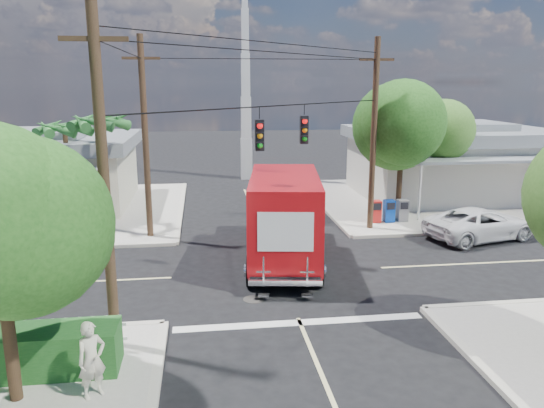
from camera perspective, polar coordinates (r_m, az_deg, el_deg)
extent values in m
plane|color=black|center=(20.13, 0.76, -7.39)|extent=(120.00, 120.00, 0.00)
cube|color=#AAA499|center=(33.43, 16.89, 0.43)|extent=(14.00, 14.00, 0.14)
cube|color=beige|center=(31.21, 5.10, 0.08)|extent=(0.25, 14.00, 0.14)
cube|color=beige|center=(27.41, 22.87, -2.73)|extent=(14.00, 0.25, 0.14)
cube|color=#AAA499|center=(31.56, -22.53, -0.73)|extent=(14.00, 14.00, 0.14)
cube|color=beige|center=(30.49, -9.73, -0.36)|extent=(0.25, 14.00, 0.14)
cube|color=beige|center=(25.09, -26.51, -4.47)|extent=(14.00, 0.25, 0.14)
cube|color=beige|center=(29.64, -2.05, -0.70)|extent=(0.12, 12.00, 0.01)
cube|color=beige|center=(23.67, 25.60, -5.55)|extent=(12.00, 0.12, 0.01)
cube|color=silver|center=(16.22, 3.02, -12.61)|extent=(7.50, 0.40, 0.01)
cube|color=beige|center=(34.64, 18.67, 3.72)|extent=(11.00, 8.00, 3.40)
cube|color=gray|center=(34.39, 18.92, 7.09)|extent=(11.80, 8.80, 0.70)
cube|color=gray|center=(34.35, 18.98, 7.91)|extent=(6.05, 4.40, 0.50)
cube|color=gray|center=(30.21, 22.89, 4.41)|extent=(9.90, 1.80, 0.15)
cylinder|color=silver|center=(27.76, 15.59, 1.24)|extent=(0.12, 0.12, 2.90)
cube|color=beige|center=(32.93, -23.82, 2.66)|extent=(10.00, 8.00, 3.20)
cube|color=gray|center=(32.68, -24.13, 6.03)|extent=(10.80, 8.80, 0.70)
cube|color=gray|center=(32.63, -24.21, 6.90)|extent=(5.50, 4.40, 0.50)
cube|color=gray|center=(28.15, -26.71, 3.08)|extent=(9.00, 1.80, 0.15)
cylinder|color=silver|center=(26.58, -18.80, 0.30)|extent=(0.12, 0.12, 2.70)
cube|color=silver|center=(39.19, -2.77, 4.88)|extent=(0.80, 0.80, 3.00)
cube|color=silver|center=(38.88, -2.82, 9.26)|extent=(0.70, 0.70, 3.00)
cube|color=silver|center=(38.81, -2.87, 13.69)|extent=(0.60, 0.60, 3.00)
cube|color=silver|center=(38.96, -2.92, 18.10)|extent=(0.50, 0.50, 3.00)
cylinder|color=#422D1C|center=(12.95, -26.57, -11.22)|extent=(0.28, 0.28, 3.71)
sphere|color=#1D4D16|center=(11.88, -26.50, -2.07)|extent=(3.25, 3.25, 3.25)
cylinder|color=#422D1C|center=(27.76, 13.56, 2.62)|extent=(0.28, 0.28, 4.10)
sphere|color=#1D4D16|center=(27.44, 13.84, 7.89)|extent=(4.10, 4.10, 4.10)
sphere|color=#1D4D16|center=(27.46, 12.93, 8.47)|extent=(3.33, 3.33, 3.33)
sphere|color=#1D4D16|center=(27.30, 14.75, 7.54)|extent=(3.58, 3.58, 3.58)
cylinder|color=#422D1C|center=(30.80, 16.60, 2.95)|extent=(0.28, 0.28, 3.58)
sphere|color=#396922|center=(30.51, 16.87, 7.10)|extent=(3.58, 3.58, 3.58)
sphere|color=#396922|center=(30.51, 16.05, 7.57)|extent=(2.91, 2.91, 2.91)
sphere|color=#396922|center=(30.40, 17.69, 6.81)|extent=(3.14, 3.14, 3.14)
cylinder|color=#422D1C|center=(26.95, -17.66, 3.04)|extent=(0.24, 0.24, 5.00)
cone|color=#256228|center=(26.51, -16.11, 8.66)|extent=(0.50, 2.06, 0.98)
cone|color=#256228|center=(27.25, -16.61, 8.73)|extent=(1.92, 1.68, 0.98)
cone|color=#256228|center=(27.55, -18.13, 8.67)|extent=(2.12, 0.95, 0.98)
cone|color=#256228|center=(27.19, -19.59, 8.52)|extent=(1.34, 2.07, 0.98)
cone|color=#256228|center=(26.43, -19.93, 8.38)|extent=(1.34, 2.07, 0.98)
cone|color=#256228|center=(25.83, -18.82, 8.38)|extent=(2.12, 0.95, 0.98)
cone|color=#256228|center=(25.86, -17.08, 8.50)|extent=(1.92, 1.68, 0.98)
cylinder|color=#422D1C|center=(28.84, -21.05, 3.00)|extent=(0.24, 0.24, 4.60)
cone|color=#256228|center=(28.36, -19.66, 7.85)|extent=(0.50, 2.06, 0.98)
cone|color=#256228|center=(29.12, -20.03, 7.94)|extent=(1.92, 1.68, 0.98)
cone|color=#256228|center=(29.46, -21.42, 7.88)|extent=(2.12, 0.95, 0.98)
cone|color=#256228|center=(29.14, -22.82, 7.71)|extent=(1.34, 2.07, 0.98)
cone|color=#256228|center=(28.38, -23.22, 7.56)|extent=(1.34, 2.07, 0.98)
cone|color=#256228|center=(27.76, -22.26, 7.55)|extent=(2.12, 0.95, 0.98)
cone|color=#256228|center=(27.75, -20.64, 7.68)|extent=(1.92, 1.68, 0.98)
cylinder|color=#473321|center=(13.91, -17.59, 2.00)|extent=(0.28, 0.28, 9.00)
cube|color=#473321|center=(13.72, -18.62, 16.50)|extent=(1.60, 0.12, 0.12)
cylinder|color=#473321|center=(25.28, 10.87, 7.06)|extent=(0.28, 0.28, 9.00)
cube|color=#473321|center=(25.18, 11.22, 15.00)|extent=(1.60, 0.12, 0.12)
cylinder|color=#473321|center=(24.12, -13.46, 6.66)|extent=(0.28, 0.28, 9.00)
cube|color=#473321|center=(24.01, -13.91, 14.99)|extent=(1.60, 0.12, 0.12)
cylinder|color=black|center=(18.89, 0.82, 10.54)|extent=(10.43, 10.43, 0.04)
cube|color=black|center=(18.06, -1.35, 7.40)|extent=(0.30, 0.24, 1.05)
sphere|color=red|center=(17.89, -1.31, 8.41)|extent=(0.20, 0.20, 0.20)
cube|color=black|center=(20.22, 3.46, 7.97)|extent=(0.30, 0.24, 1.05)
sphere|color=red|center=(20.05, 3.55, 8.88)|extent=(0.20, 0.20, 0.20)
cube|color=silver|center=(15.45, -26.60, -13.43)|extent=(5.94, 0.05, 0.08)
cube|color=silver|center=(15.28, -26.75, -12.08)|extent=(5.94, 0.05, 0.08)
cube|color=silver|center=(14.70, -16.02, -13.21)|extent=(0.09, 0.06, 1.00)
cube|color=red|center=(27.04, 11.07, -0.77)|extent=(0.50, 0.50, 1.10)
cube|color=#0939A5|center=(27.27, 12.47, -0.72)|extent=(0.50, 0.50, 1.10)
cube|color=slate|center=(27.52, 13.84, -0.67)|extent=(0.50, 0.50, 1.10)
cube|color=black|center=(21.49, 1.31, -4.48)|extent=(3.47, 8.21, 0.26)
cube|color=#BA0E13|center=(24.27, 1.25, -0.43)|extent=(2.67, 2.07, 2.24)
cube|color=black|center=(24.88, 1.24, 0.86)|extent=(2.16, 0.56, 0.97)
cube|color=silver|center=(25.33, 1.23, -1.52)|extent=(2.34, 0.46, 0.36)
cube|color=#BA0E13|center=(20.19, 1.36, -1.11)|extent=(3.38, 6.22, 2.96)
cube|color=white|center=(20.21, 5.04, -0.70)|extent=(0.55, 3.64, 1.33)
cube|color=white|center=(20.18, -2.32, -0.68)|extent=(0.55, 3.64, 1.33)
cube|color=white|center=(17.27, 1.47, -3.02)|extent=(1.82, 0.29, 1.33)
cube|color=silver|center=(17.68, 1.44, -8.39)|extent=(2.46, 0.61, 0.18)
cube|color=silver|center=(17.42, -0.92, -7.29)|extent=(0.46, 0.13, 1.02)
cube|color=silver|center=(17.44, 3.82, -7.30)|extent=(0.46, 0.13, 1.02)
cylinder|color=black|center=(24.34, -1.52, -2.38)|extent=(0.49, 1.16, 1.12)
cylinder|color=black|center=(24.36, 4.01, -2.39)|extent=(0.49, 1.16, 1.12)
cylinder|color=black|center=(18.71, -2.22, -7.18)|extent=(0.49, 1.16, 1.12)
cylinder|color=black|center=(18.74, 5.02, -7.19)|extent=(0.49, 1.16, 1.12)
imported|color=silver|center=(25.92, 21.52, -1.97)|extent=(5.64, 3.63, 1.45)
imported|color=beige|center=(12.82, -18.82, -15.57)|extent=(0.77, 0.72, 1.77)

